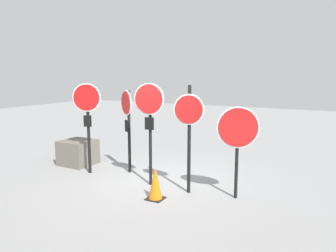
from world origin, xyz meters
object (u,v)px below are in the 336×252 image
Objects in this scene: traffic_cone_0 at (155,183)px; storage_crate at (78,152)px; stop_sign_2 at (149,113)px; stop_sign_4 at (238,134)px; stop_sign_0 at (87,111)px; stop_sign_3 at (189,122)px; stop_sign_1 at (127,116)px.

storage_crate reaches higher than traffic_cone_0.
traffic_cone_0 is at bearing -20.47° from storage_crate.
stop_sign_2 reaches higher than traffic_cone_0.
stop_sign_2 is 3.34m from storage_crate.
stop_sign_0 is at bearing 160.61° from stop_sign_4.
stop_sign_2 is at bearing 165.80° from stop_sign_3.
stop_sign_3 is at bearing 54.80° from traffic_cone_0.
stop_sign_4 is 2.19× the size of storage_crate.
traffic_cone_0 is 0.77× the size of storage_crate.
stop_sign_3 is 4.27m from storage_crate.
stop_sign_1 reaches higher than stop_sign_4.
stop_sign_3 is at bearing -11.60° from stop_sign_2.
stop_sign_1 is at bearing 150.84° from stop_sign_3.
stop_sign_0 is 2.02m from stop_sign_2.
traffic_cone_0 is at bearing -5.83° from stop_sign_1.
stop_sign_3 is at bearing 168.79° from stop_sign_4.
stop_sign_2 is (2.01, -0.05, 0.07)m from stop_sign_0.
stop_sign_0 is 2.65× the size of storage_crate.
stop_sign_1 is 0.91× the size of stop_sign_2.
stop_sign_0 is 1.75m from storage_crate.
stop_sign_3 reaches higher than stop_sign_0.
stop_sign_1 is (0.91, 0.59, -0.14)m from stop_sign_0.
stop_sign_0 is 3.43× the size of traffic_cone_0.
storage_crate is at bearing 159.53° from traffic_cone_0.
stop_sign_0 is 1.09m from stop_sign_1.
storage_crate is (-2.95, 0.59, -1.45)m from stop_sign_2.
traffic_cone_0 is (0.59, -0.73, -1.46)m from stop_sign_2.
stop_sign_1 is at bearing 140.83° from stop_sign_2.
storage_crate is (-1.85, -0.04, -1.24)m from stop_sign_1.
stop_sign_4 is (3.26, -0.49, -0.13)m from stop_sign_1.
storage_crate is (-5.10, 0.45, -1.10)m from stop_sign_4.
stop_sign_0 is 0.99× the size of stop_sign_2.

